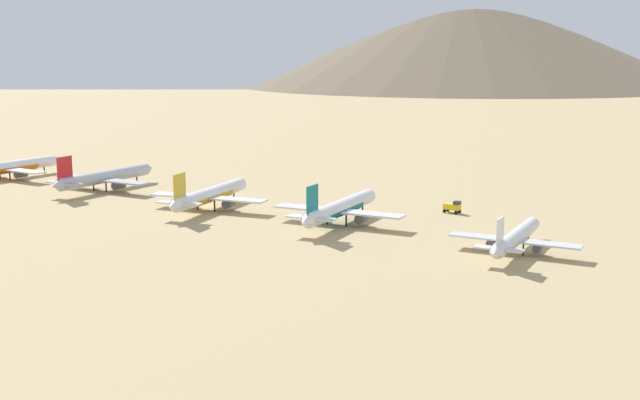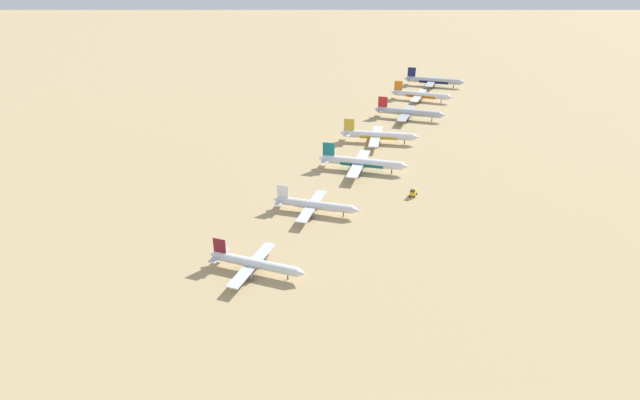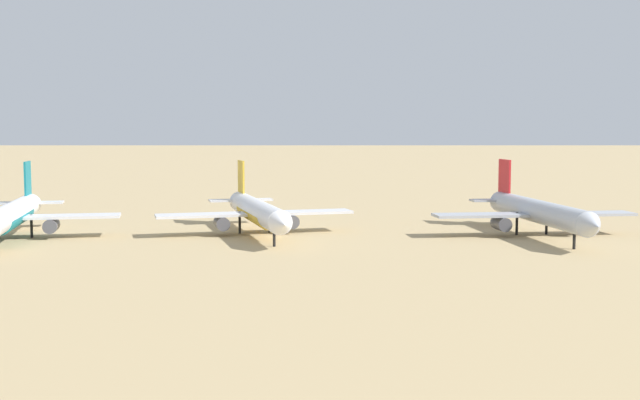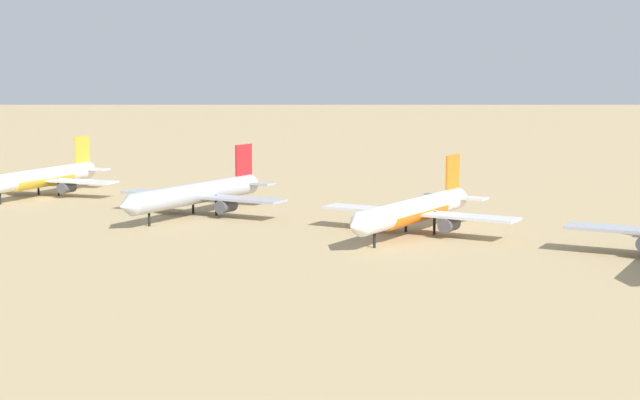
% 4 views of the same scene
% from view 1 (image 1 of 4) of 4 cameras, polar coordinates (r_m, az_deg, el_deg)
% --- Properties ---
extents(ground_plane, '(1860.96, 1860.96, 0.00)m').
position_cam_1_polar(ground_plane, '(265.13, -7.85, -0.48)').
color(ground_plane, tan).
extents(parked_jet_1, '(40.42, 32.78, 11.67)m').
position_cam_1_polar(parked_jet_1, '(209.35, 13.47, -2.55)').
color(parked_jet_1, silver).
rests_on(parked_jet_1, ground).
extents(parked_jet_2, '(48.82, 39.54, 14.12)m').
position_cam_1_polar(parked_jet_2, '(236.47, 1.43, -0.57)').
color(parked_jet_2, white).
rests_on(parked_jet_2, ground).
extents(parked_jet_3, '(48.67, 39.58, 14.03)m').
position_cam_1_polar(parked_jet_3, '(260.23, -7.68, 0.36)').
color(parked_jet_3, white).
rests_on(parked_jet_3, ground).
extents(parked_jet_4, '(49.67, 40.39, 14.32)m').
position_cam_1_polar(parked_jet_4, '(302.17, -14.80, 1.55)').
color(parked_jet_4, '#B2B7C1').
rests_on(parked_jet_4, ground).
extents(parked_jet_5, '(48.64, 39.65, 14.03)m').
position_cam_1_polar(parked_jet_5, '(340.30, -20.79, 2.16)').
color(parked_jet_5, white).
rests_on(parked_jet_5, ground).
extents(service_truck, '(3.52, 5.53, 3.90)m').
position_cam_1_polar(service_truck, '(255.90, 9.23, -0.44)').
color(service_truck, yellow).
rests_on(service_truck, ground).
extents(desert_hill_0, '(605.81, 605.81, 139.31)m').
position_cam_1_polar(desert_hill_0, '(1134.84, 9.99, 11.39)').
color(desert_hill_0, '#70604C').
rests_on(desert_hill_0, ground).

